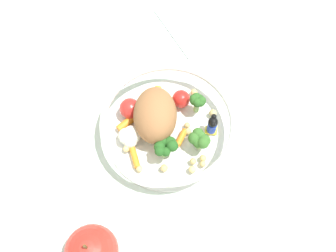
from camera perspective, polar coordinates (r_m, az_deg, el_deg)
ground_plane at (r=0.57m, az=-0.77°, el=-2.15°), size 2.40×2.40×0.00m
food_container at (r=0.55m, az=-0.71°, el=0.51°), size 0.20×0.20×0.07m
loose_apple at (r=0.50m, az=-11.71°, el=-18.47°), size 0.07×0.07×0.08m
folded_napkin at (r=0.71m, az=5.68°, el=16.24°), size 0.13×0.15×0.01m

